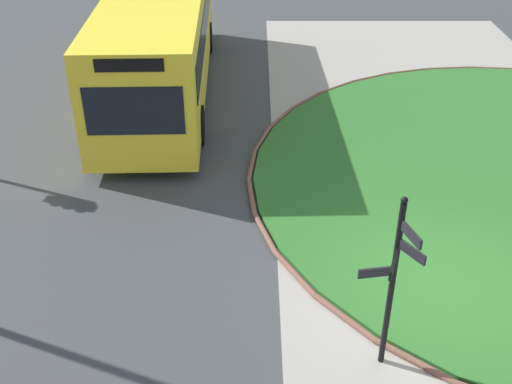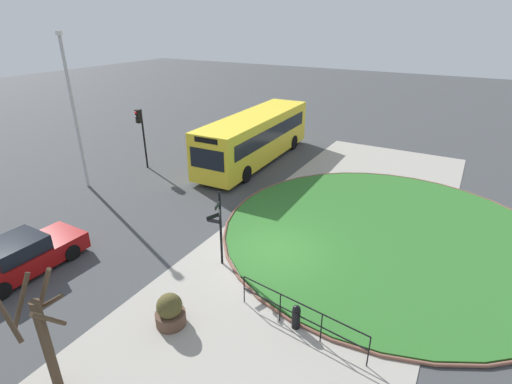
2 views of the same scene
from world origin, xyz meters
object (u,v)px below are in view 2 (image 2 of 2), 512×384
signpost_directional (219,225)px  car_near_lane (22,257)px  bus_yellow (255,137)px  planter_near_signpost (170,311)px  street_tree_bare (43,334)px  bollard_foreground (296,317)px  lamppost_tall (74,109)px  traffic_light_far (141,126)px

signpost_directional → car_near_lane: size_ratio=0.69×
bus_yellow → planter_near_signpost: 15.10m
planter_near_signpost → street_tree_bare: 3.54m
bollard_foreground → street_tree_bare: size_ratio=0.24×
signpost_directional → street_tree_bare: street_tree_bare is taller
signpost_directional → lamppost_tall: bearing=76.5°
bus_yellow → planter_near_signpost: size_ratio=9.97×
traffic_light_far → planter_near_signpost: traffic_light_far is taller
bollard_foreground → traffic_light_far: size_ratio=0.23×
car_near_lane → lamppost_tall: (6.51, 4.66, 3.67)m
planter_near_signpost → street_tree_bare: size_ratio=0.31×
bus_yellow → street_tree_bare: (-17.30, -4.14, 0.14)m
bus_yellow → traffic_light_far: traffic_light_far is taller
signpost_directional → traffic_light_far: traffic_light_far is taller
lamppost_tall → planter_near_signpost: size_ratio=7.34×
traffic_light_far → lamppost_tall: lamppost_tall is taller
signpost_directional → planter_near_signpost: (-3.37, -0.47, -1.23)m
signpost_directional → car_near_lane: bearing=123.1°
traffic_light_far → street_tree_bare: bearing=45.2°
signpost_directional → bollard_foreground: bearing=-112.8°
street_tree_bare → signpost_directional: bearing=-4.7°
bollard_foreground → bus_yellow: 15.08m
signpost_directional → traffic_light_far: bearing=57.9°
car_near_lane → street_tree_bare: bearing=-114.6°
signpost_directional → planter_near_signpost: size_ratio=2.76×
signpost_directional → bus_yellow: size_ratio=0.28×
bus_yellow → traffic_light_far: 7.04m
bollard_foreground → bus_yellow: (12.40, 8.51, 1.21)m
signpost_directional → lamppost_tall: lamppost_tall is taller
planter_near_signpost → bus_yellow: bearing=20.0°
traffic_light_far → planter_near_signpost: size_ratio=3.35×
signpost_directional → bus_yellow: 11.76m
bus_yellow → car_near_lane: 14.83m
lamppost_tall → car_near_lane: bearing=-144.4°
car_near_lane → traffic_light_far: bearing=21.4°
bollard_foreground → lamppost_tall: bearing=73.9°
lamppost_tall → planter_near_signpost: lamppost_tall is taller
signpost_directional → bus_yellow: bus_yellow is taller
bollard_foreground → traffic_light_far: (7.87, 13.80, 2.26)m
bus_yellow → bollard_foreground: bearing=32.7°
street_tree_bare → bollard_foreground: bearing=-41.7°
signpost_directional → street_tree_bare: (-6.51, 0.53, 0.06)m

